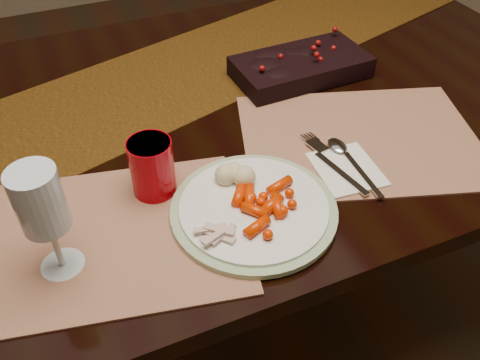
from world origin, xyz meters
name	(u,v)px	position (x,y,z in m)	size (l,w,h in m)	color
floor	(215,310)	(0.00, 0.00, 0.00)	(5.00, 5.00, 0.00)	black
dining_table	(210,229)	(0.00, 0.00, 0.38)	(1.80, 1.00, 0.75)	black
table_runner	(198,68)	(0.05, 0.17, 0.75)	(1.66, 0.34, 0.00)	#4A3110
centerpiece	(301,64)	(0.26, 0.05, 0.78)	(0.31, 0.16, 0.06)	black
placemat_main	(360,139)	(0.25, -0.22, 0.75)	(0.47, 0.34, 0.00)	brown
placemat_second	(109,236)	(-0.26, -0.28, 0.75)	(0.44, 0.32, 0.00)	#907151
dinner_plate	(254,209)	(-0.03, -0.32, 0.76)	(0.28, 0.28, 0.02)	white
baby_carrots	(272,203)	(0.00, -0.34, 0.78)	(0.12, 0.09, 0.02)	red
mashed_potatoes	(235,167)	(-0.03, -0.24, 0.79)	(0.08, 0.07, 0.05)	beige
turkey_shreds	(217,231)	(-0.11, -0.36, 0.78)	(0.07, 0.06, 0.02)	tan
napkin	(347,169)	(0.18, -0.29, 0.76)	(0.11, 0.13, 0.00)	white
fork	(335,166)	(0.16, -0.28, 0.76)	(0.03, 0.18, 0.00)	silver
spoon	(354,165)	(0.19, -0.29, 0.76)	(0.03, 0.17, 0.00)	#B6B3D2
red_cup	(152,167)	(-0.16, -0.20, 0.81)	(0.08, 0.08, 0.10)	#A8000A
wine_glass	(48,223)	(-0.34, -0.31, 0.85)	(0.07, 0.07, 0.19)	white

